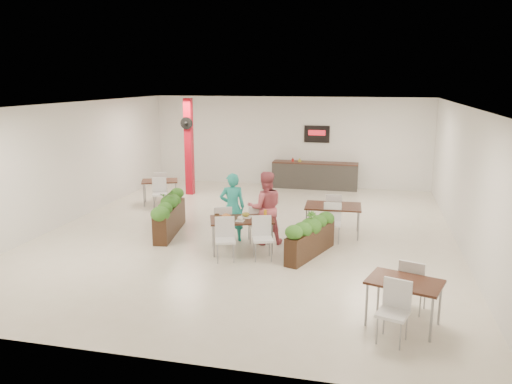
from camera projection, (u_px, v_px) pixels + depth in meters
ground at (249, 232)px, 12.65m from camera, size 12.00×12.00×0.00m
room_shell at (249, 154)px, 12.20m from camera, size 10.10×12.10×3.22m
red_column at (189, 146)px, 16.55m from camera, size 0.40×0.41×3.20m
service_counter at (315, 175)px, 17.69m from camera, size 3.00×0.64×2.20m
main_table at (241, 224)px, 11.17m from camera, size 1.69×1.93×0.92m
diner_man at (232, 207)px, 11.84m from camera, size 0.70×0.57×1.65m
diner_woman at (265, 208)px, 11.65m from camera, size 1.01×0.89×1.73m
planter_left at (170, 213)px, 12.47m from camera, size 0.68×2.14×1.13m
planter_right at (311, 234)px, 10.88m from camera, size 0.92×1.83×1.00m
side_table_a at (160, 184)px, 15.42m from camera, size 1.27×1.66×0.92m
side_table_b at (333, 210)px, 12.35m from camera, size 1.40×1.64×0.92m
side_table_c at (404, 289)px, 7.74m from camera, size 1.27×1.67×0.92m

